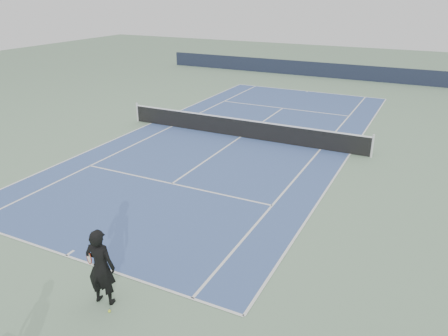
% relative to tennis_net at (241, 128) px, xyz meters
% --- Properties ---
extents(ground, '(80.00, 80.00, 0.00)m').
position_rel_tennis_net_xyz_m(ground, '(0.00, 0.00, -0.50)').
color(ground, gray).
extents(court_surface, '(10.97, 23.77, 0.01)m').
position_rel_tennis_net_xyz_m(court_surface, '(0.00, 0.00, -0.50)').
color(court_surface, '#3C568F').
rests_on(court_surface, ground).
extents(tennis_net, '(12.90, 0.10, 1.07)m').
position_rel_tennis_net_xyz_m(tennis_net, '(0.00, 0.00, 0.00)').
color(tennis_net, silver).
rests_on(tennis_net, ground).
extents(windscreen_far, '(30.00, 0.25, 1.20)m').
position_rel_tennis_net_xyz_m(windscreen_far, '(0.00, 17.88, 0.10)').
color(windscreen_far, black).
rests_on(windscreen_far, ground).
extents(tennis_player, '(0.86, 0.66, 1.98)m').
position_rel_tennis_net_xyz_m(tennis_player, '(2.27, -12.89, 0.48)').
color(tennis_player, black).
rests_on(tennis_player, ground).
extents(tennis_ball, '(0.07, 0.07, 0.07)m').
position_rel_tennis_net_xyz_m(tennis_ball, '(2.62, -13.15, -0.47)').
color(tennis_ball, yellow).
rests_on(tennis_ball, ground).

